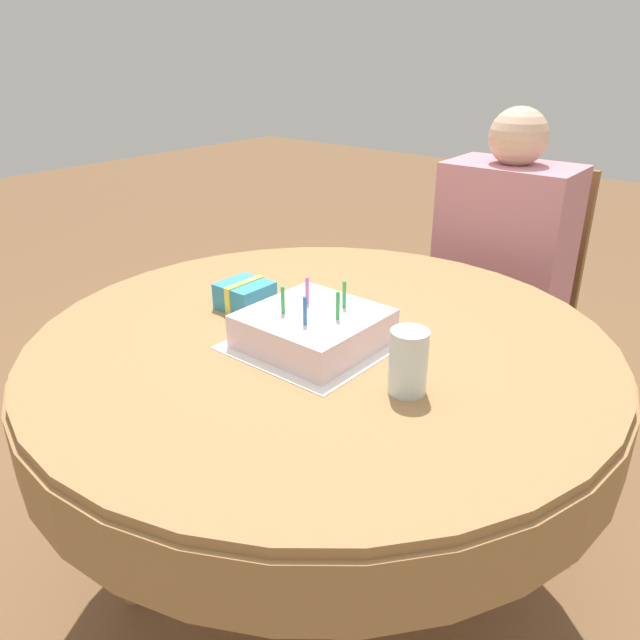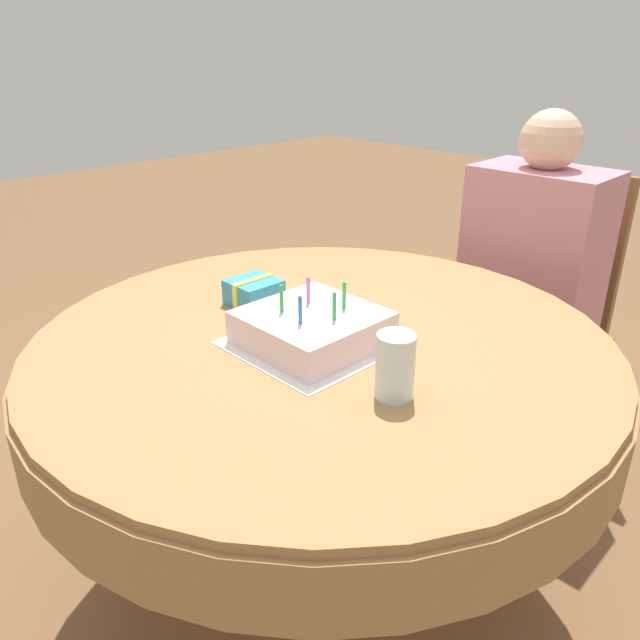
# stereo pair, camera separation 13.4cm
# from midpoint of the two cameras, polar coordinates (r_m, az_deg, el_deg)

# --- Properties ---
(ground_plane) EXTENTS (12.00, 12.00, 0.00)m
(ground_plane) POSITION_cam_midpoint_polar(r_m,az_deg,el_deg) (1.82, -2.21, -23.07)
(ground_plane) COLOR brown
(dining_table) EXTENTS (1.29, 1.29, 0.75)m
(dining_table) POSITION_cam_midpoint_polar(r_m,az_deg,el_deg) (1.41, -2.64, -4.57)
(dining_table) COLOR #9E7547
(dining_table) RESTS_ON ground_plane
(chair) EXTENTS (0.46, 0.46, 0.96)m
(chair) POSITION_cam_midpoint_polar(r_m,az_deg,el_deg) (2.24, 15.04, 1.43)
(chair) COLOR brown
(chair) RESTS_ON ground_plane
(person) EXTENTS (0.40, 0.36, 1.16)m
(person) POSITION_cam_midpoint_polar(r_m,az_deg,el_deg) (2.08, 14.45, 5.36)
(person) COLOR #DBB293
(person) RESTS_ON ground_plane
(napkin) EXTENTS (0.31, 0.31, 0.00)m
(napkin) POSITION_cam_midpoint_polar(r_m,az_deg,el_deg) (1.33, -3.47, -2.24)
(napkin) COLOR white
(napkin) RESTS_ON dining_table
(birthday_cake) EXTENTS (0.26, 0.26, 0.13)m
(birthday_cake) POSITION_cam_midpoint_polar(r_m,az_deg,el_deg) (1.31, -3.51, -0.80)
(birthday_cake) COLOR silver
(birthday_cake) RESTS_ON dining_table
(drinking_glass) EXTENTS (0.07, 0.07, 0.12)m
(drinking_glass) POSITION_cam_midpoint_polar(r_m,az_deg,el_deg) (1.13, 4.74, -3.91)
(drinking_glass) COLOR silver
(drinking_glass) RESTS_ON dining_table
(gift_box) EXTENTS (0.11, 0.12, 0.07)m
(gift_box) POSITION_cam_midpoint_polar(r_m,az_deg,el_deg) (1.51, -9.36, 2.19)
(gift_box) COLOR teal
(gift_box) RESTS_ON dining_table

